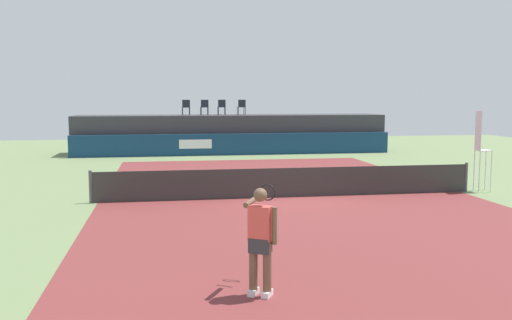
% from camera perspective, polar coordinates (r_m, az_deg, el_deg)
% --- Properties ---
extents(ground_plane, '(48.00, 48.00, 0.00)m').
position_cam_1_polar(ground_plane, '(20.98, 1.56, -2.38)').
color(ground_plane, '#6B7F51').
extents(court_inner, '(12.00, 22.00, 0.00)m').
position_cam_1_polar(court_inner, '(18.09, 3.39, -3.79)').
color(court_inner, maroon).
rests_on(court_inner, ground).
extents(sponsor_wall, '(18.00, 0.22, 1.20)m').
position_cam_1_polar(sponsor_wall, '(31.22, -2.17, 1.61)').
color(sponsor_wall, navy).
rests_on(sponsor_wall, ground).
extents(spectator_platform, '(18.00, 2.80, 2.20)m').
position_cam_1_polar(spectator_platform, '(32.96, -2.56, 2.73)').
color(spectator_platform, '#38383D').
rests_on(spectator_platform, ground).
extents(spectator_chair_far_left, '(0.45, 0.45, 0.89)m').
position_cam_1_polar(spectator_chair_far_left, '(32.45, -7.19, 5.45)').
color(spectator_chair_far_left, '#1E232D').
rests_on(spectator_chair_far_left, spectator_platform).
extents(spectator_chair_left, '(0.45, 0.45, 0.89)m').
position_cam_1_polar(spectator_chair_left, '(32.75, -5.30, 5.48)').
color(spectator_chair_left, '#1E232D').
rests_on(spectator_chair_left, spectator_platform).
extents(spectator_chair_center, '(0.44, 0.44, 0.89)m').
position_cam_1_polar(spectator_chair_center, '(33.05, -3.54, 5.50)').
color(spectator_chair_center, '#1E232D').
rests_on(spectator_chair_center, spectator_platform).
extents(spectator_chair_right, '(0.46, 0.46, 0.89)m').
position_cam_1_polar(spectator_chair_right, '(33.10, -1.49, 5.51)').
color(spectator_chair_right, '#1E232D').
rests_on(spectator_chair_right, spectator_platform).
extents(umpire_chair, '(0.48, 0.48, 2.76)m').
position_cam_1_polar(umpire_chair, '(20.45, 22.02, 1.41)').
color(umpire_chair, white).
rests_on(umpire_chair, ground).
extents(tennis_net, '(12.40, 0.02, 0.95)m').
position_cam_1_polar(tennis_net, '(18.01, 3.40, -2.31)').
color(tennis_net, '#2D2D2D').
rests_on(tennis_net, ground).
extents(net_post_near, '(0.10, 0.10, 1.00)m').
position_cam_1_polar(net_post_near, '(17.70, -16.59, -2.64)').
color(net_post_near, '#4C4C51').
rests_on(net_post_near, ground).
extents(net_post_far, '(0.10, 0.10, 1.00)m').
position_cam_1_polar(net_post_far, '(20.31, 20.72, -1.66)').
color(net_post_far, '#4C4C51').
rests_on(net_post_far, ground).
extents(tennis_player, '(0.69, 1.26, 1.77)m').
position_cam_1_polar(tennis_player, '(9.03, 0.48, -7.94)').
color(tennis_player, white).
rests_on(tennis_player, court_inner).
extents(tennis_ball, '(0.07, 0.07, 0.07)m').
position_cam_1_polar(tennis_ball, '(21.96, -0.10, -1.88)').
color(tennis_ball, '#D8EA33').
rests_on(tennis_ball, court_inner).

